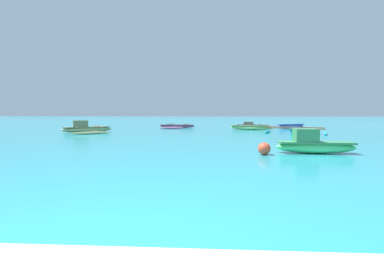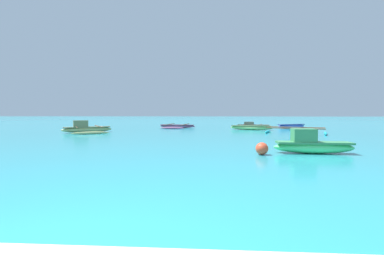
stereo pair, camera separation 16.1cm
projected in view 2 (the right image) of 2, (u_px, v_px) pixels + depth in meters
name	position (u px, v px, depth m)	size (l,w,h in m)	color
moored_boat_0	(86.00, 129.00, 20.69)	(4.43, 4.84, 0.99)	tan
moored_boat_1	(253.00, 125.00, 28.93)	(3.79, 4.06, 0.59)	tan
moored_boat_2	(312.00, 145.00, 9.98)	(3.05, 0.85, 0.96)	#55E27D
moored_boat_3	(177.00, 126.00, 27.49)	(3.92, 4.79, 0.40)	#9B527C
moored_boat_4	(251.00, 127.00, 23.93)	(3.92, 1.74, 0.41)	#97CC73
moored_boat_5	(295.00, 131.00, 19.59)	(4.83, 3.68, 0.48)	#1FB2BE
moored_boat_6	(291.00, 126.00, 26.24)	(3.37, 2.14, 0.45)	blue
mooring_buoy_0	(262.00, 149.00, 9.64)	(0.47, 0.47, 0.47)	#E54C2D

